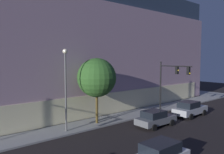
# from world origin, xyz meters

# --- Properties ---
(modern_building) EXTENTS (38.32, 27.77, 15.95)m
(modern_building) POSITION_xyz_m (14.74, 22.04, 7.91)
(modern_building) COLOR #4C4C51
(modern_building) RESTS_ON ground
(traffic_light_far_corner) EXTENTS (0.32, 4.47, 6.13)m
(traffic_light_far_corner) POSITION_xyz_m (19.69, 4.53, 4.44)
(traffic_light_far_corner) COLOR black
(traffic_light_far_corner) RESTS_ON sidewalk_corner
(street_lamp_sidewalk) EXTENTS (0.44, 0.44, 7.37)m
(street_lamp_sidewalk) POSITION_xyz_m (5.83, 5.98, 4.83)
(street_lamp_sidewalk) COLOR #5E5E5E
(street_lamp_sidewalk) RESTS_ON sidewalk_corner
(sidewalk_tree) EXTENTS (3.92, 3.92, 6.58)m
(sidewalk_tree) POSITION_xyz_m (9.51, 6.28, 4.76)
(sidewalk_tree) COLOR brown
(sidewalk_tree) RESTS_ON sidewalk_corner
(car_grey) EXTENTS (4.34, 2.19, 1.59)m
(car_grey) POSITION_xyz_m (13.49, 2.02, 0.80)
(car_grey) COLOR slate
(car_grey) RESTS_ON ground
(car_silver) EXTENTS (4.76, 2.15, 1.75)m
(car_silver) POSITION_xyz_m (19.72, 1.98, 0.88)
(car_silver) COLOR #B7BABF
(car_silver) RESTS_ON ground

